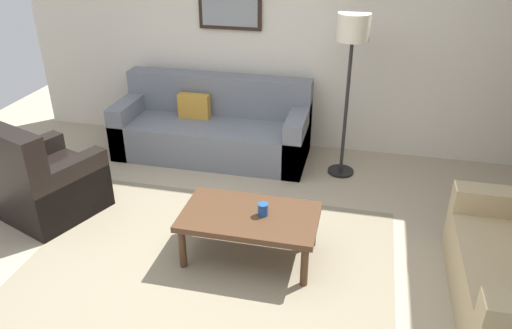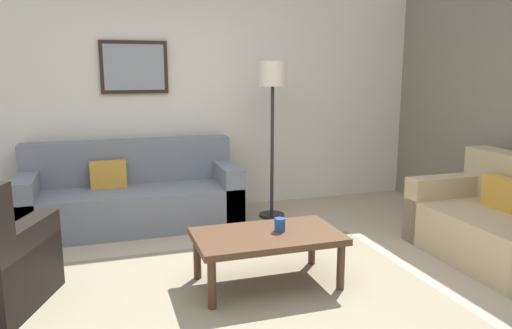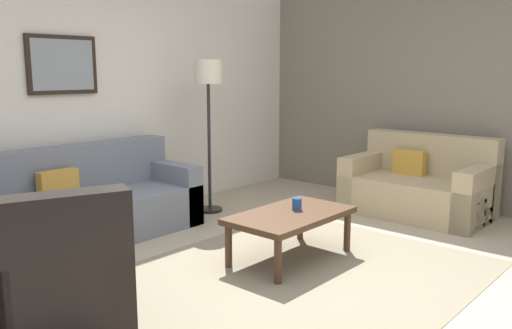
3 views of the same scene
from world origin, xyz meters
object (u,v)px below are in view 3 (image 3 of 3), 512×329
couch_loveseat (420,187)px  couch_main (82,208)px  lamp_standing (208,87)px  armchair_leather (55,293)px  coffee_table (291,218)px  cup (297,204)px  framed_artwork (63,65)px

couch_loveseat → couch_main: bearing=146.0°
couch_loveseat → lamp_standing: size_ratio=0.89×
lamp_standing → armchair_leather: bearing=-151.1°
couch_loveseat → coffee_table: size_ratio=1.38×
couch_loveseat → lamp_standing: 2.63m
couch_main → cup: size_ratio=21.48×
cup → lamp_standing: bearing=72.4°
couch_loveseat → framed_artwork: bearing=140.2°
armchair_leather → framed_artwork: 2.76m
couch_loveseat → cup: 2.05m
lamp_standing → cup: bearing=-107.6°
lamp_standing → couch_main: bearing=172.7°
lamp_standing → framed_artwork: size_ratio=2.38×
couch_main → coffee_table: bearing=-64.5°
armchair_leather → lamp_standing: lamp_standing is taller
couch_main → armchair_leather: 2.02m
cup → armchair_leather: bearing=175.6°
coffee_table → lamp_standing: 2.05m
coffee_table → couch_main: bearing=115.5°
lamp_standing → framed_artwork: framed_artwork is taller
couch_loveseat → armchair_leather: bearing=174.9°
cup → lamp_standing: lamp_standing is taller
armchair_leather → cup: 2.15m
framed_artwork → cup: bearing=-68.5°
couch_main → armchair_leather: (-1.15, -1.66, 0.01)m
couch_loveseat → framed_artwork: 4.01m
lamp_standing → coffee_table: bearing=-110.8°
armchair_leather → lamp_standing: size_ratio=0.60×
armchair_leather → coffee_table: 2.04m
couch_main → lamp_standing: (1.50, -0.19, 1.11)m
couch_main → couch_loveseat: (3.01, -2.03, -0.00)m
couch_main → framed_artwork: bearing=74.2°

